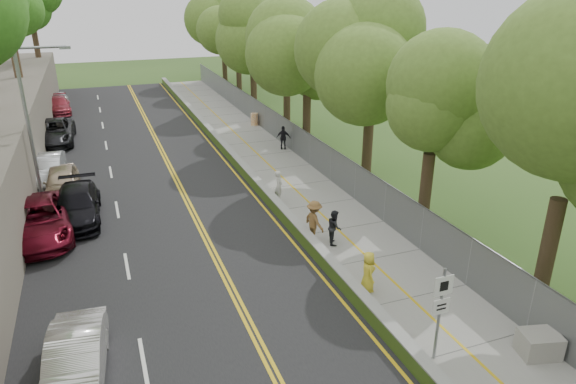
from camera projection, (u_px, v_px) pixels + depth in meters
ground at (356, 312)px, 17.81m from camera, size 140.00×140.00×0.00m
road at (147, 185)px, 29.04m from camera, size 11.20×66.00×0.04m
sidewalk at (279, 169)px, 31.65m from camera, size 4.20×66.00×0.05m
jersey_barrier at (243, 169)px, 30.79m from camera, size 0.42×66.00×0.60m
chainlink_fence at (310, 150)px, 31.98m from camera, size 0.04×66.00×2.00m
trees_fenceside at (348, 49)px, 30.51m from camera, size 7.00×66.00×14.00m
streetlight at (32, 117)px, 24.78m from camera, size 2.52×0.22×8.00m
signpost at (441, 304)px, 14.81m from camera, size 0.62×0.09×3.10m
construction_barrel at (254, 119)px, 41.29m from camera, size 0.59×0.59×0.96m
concrete_block at (539, 344)px, 15.53m from camera, size 1.32×1.12×0.76m
car_1 at (76, 361)px, 14.39m from camera, size 1.89×4.40×1.41m
car_2 at (38, 220)px, 22.73m from camera, size 3.16×6.07×1.63m
car_3 at (77, 205)px, 24.43m from camera, size 2.31×5.28×1.51m
car_4 at (62, 182)px, 27.41m from camera, size 1.77×4.37×1.49m
car_5 at (47, 169)px, 29.16m from camera, size 1.90×4.78×1.55m
car_6 at (53, 132)px, 36.40m from camera, size 2.93×6.03×1.65m
car_7 at (58, 105)px, 45.14m from camera, size 2.30×4.96×1.40m
car_8 at (59, 100)px, 47.42m from camera, size 1.86×4.09×1.36m
painter_0 at (368, 272)px, 18.69m from camera, size 0.63×0.85×1.57m
painter_1 at (279, 187)px, 26.40m from camera, size 0.61×0.73×1.72m
painter_2 at (334, 227)px, 22.17m from camera, size 0.80×0.90×1.55m
painter_3 at (314, 221)px, 22.40m from camera, size 0.93×1.32×1.85m
person_far at (283, 138)px, 35.03m from camera, size 1.03×0.75×1.62m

